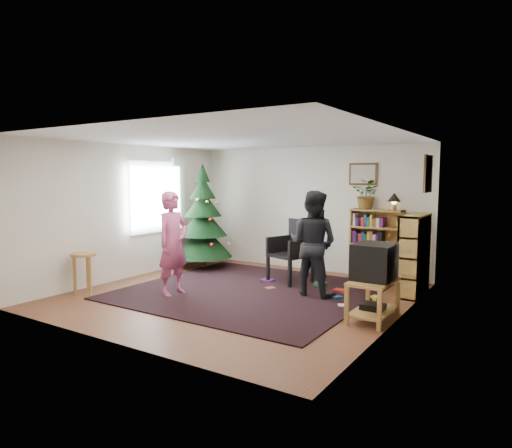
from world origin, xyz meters
The scene contains 23 objects.
floor centered at (0.00, 0.00, 0.00)m, with size 5.00×5.00×0.00m, color brown.
ceiling centered at (0.00, 0.00, 2.50)m, with size 5.00×5.00×0.00m, color white.
wall_back centered at (0.00, 2.50, 1.25)m, with size 5.00×0.02×2.50m, color silver.
wall_front centered at (0.00, -2.50, 1.25)m, with size 5.00×0.02×2.50m, color silver.
wall_left centered at (-2.50, 0.00, 1.25)m, with size 0.02×5.00×2.50m, color silver.
wall_right centered at (2.50, 0.00, 1.25)m, with size 0.02×5.00×2.50m, color silver.
rug centered at (0.00, 0.30, 0.01)m, with size 3.80×3.60×0.02m, color black.
window_pane centered at (-2.47, 0.60, 1.50)m, with size 0.04×1.20×1.40m, color silver.
curtain centered at (-2.43, 1.30, 1.50)m, with size 0.06×0.35×1.60m, color silver.
picture_back centered at (1.15, 2.48, 1.95)m, with size 0.55×0.03×0.42m.
picture_right centered at (2.48, 1.75, 1.95)m, with size 0.03×0.50×0.60m.
christmas_tree centered at (-1.91, 1.46, 0.91)m, with size 1.20×1.20×2.18m.
bookshelf_back centered at (1.48, 2.34, 0.66)m, with size 0.95×0.30×1.30m.
bookshelf_right centered at (2.34, 1.61, 0.66)m, with size 0.30×0.95×1.30m.
tv_stand centered at (2.22, -0.05, 0.32)m, with size 0.49×0.88×0.55m.
crt_tv centered at (2.22, -0.05, 0.79)m, with size 0.51×0.55×0.48m.
armchair centered at (0.28, 1.33, 0.62)m, with size 0.78×0.79×1.13m.
stool centered at (-2.20, -1.26, 0.52)m, with size 0.40×0.40×0.67m.
person_standing centered at (-0.92, -0.52, 0.84)m, with size 0.61×0.40×1.67m, color #B64875.
person_by_chair centered at (0.99, 0.65, 0.84)m, with size 0.82×0.64×1.69m, color black.
potted_plant centered at (1.28, 2.34, 1.57)m, with size 0.49×0.43×0.55m, color gray.
table_lamp centered at (1.78, 2.34, 1.51)m, with size 0.24×0.24×0.31m.
floor_clutter centered at (1.05, 0.83, 0.04)m, with size 2.21×1.18×0.08m.
Camera 1 is at (4.10, -5.90, 1.91)m, focal length 32.00 mm.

